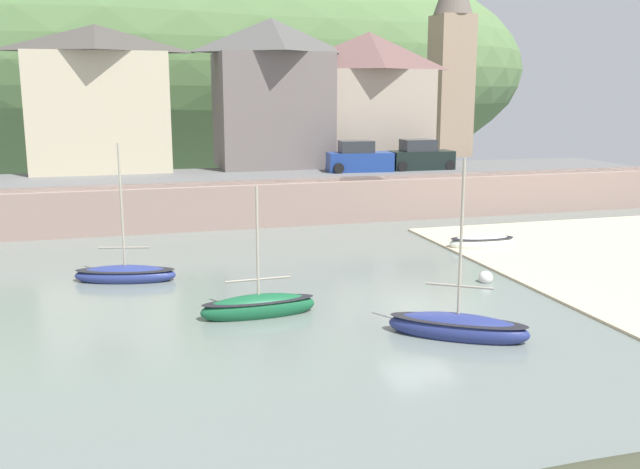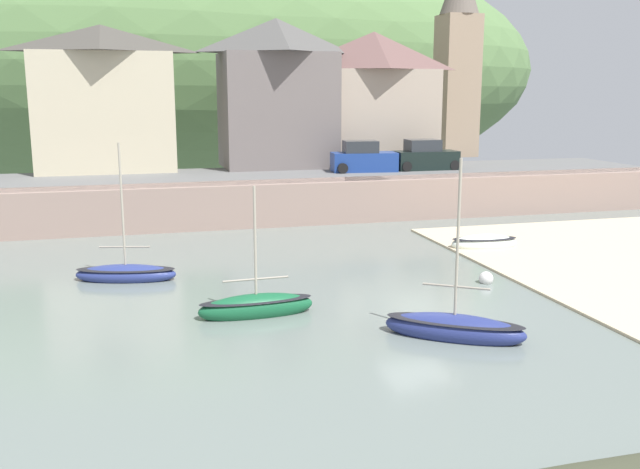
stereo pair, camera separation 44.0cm
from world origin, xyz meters
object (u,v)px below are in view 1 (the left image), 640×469
at_px(waterfront_building_centre, 272,92).
at_px(sailboat_far_left, 458,327).
at_px(sailboat_tall_mast, 482,242).
at_px(waterfront_building_right, 368,97).
at_px(parked_car_near_slipway, 359,159).
at_px(motorboat_with_cabin, 125,274).
at_px(waterfront_building_left, 99,98).
at_px(mooring_buoy, 486,278).
at_px(dinghy_open_wooden, 259,307).
at_px(parked_car_by_wall, 421,157).
at_px(church_with_spire, 452,54).

distance_m(waterfront_building_centre, sailboat_far_left, 29.15).
height_order(waterfront_building_centre, sailboat_tall_mast, waterfront_building_centre).
height_order(waterfront_building_right, parked_car_near_slipway, waterfront_building_right).
bearing_deg(sailboat_tall_mast, motorboat_with_cabin, -169.42).
bearing_deg(waterfront_building_left, mooring_buoy, -57.20).
xyz_separation_m(dinghy_open_wooden, mooring_buoy, (9.49, 1.71, -0.14)).
distance_m(waterfront_building_right, parked_car_near_slipway, 6.27).
xyz_separation_m(parked_car_by_wall, mooring_buoy, (-5.22, -18.30, -3.03)).
xyz_separation_m(motorboat_with_cabin, mooring_buoy, (13.74, -4.15, -0.11)).
height_order(waterfront_building_left, waterfront_building_right, waterfront_building_left).
height_order(waterfront_building_left, waterfront_building_centre, waterfront_building_centre).
bearing_deg(waterfront_building_right, waterfront_building_centre, 180.00).
distance_m(waterfront_building_centre, church_with_spire, 15.78).
bearing_deg(dinghy_open_wooden, waterfront_building_right, 60.31).
relative_size(waterfront_building_left, sailboat_tall_mast, 2.68).
bearing_deg(motorboat_with_cabin, parked_car_near_slipway, 58.07).
bearing_deg(parked_car_by_wall, dinghy_open_wooden, -125.39).
height_order(church_with_spire, parked_car_near_slipway, church_with_spire).
distance_m(waterfront_building_left, waterfront_building_right, 17.87).
xyz_separation_m(waterfront_building_right, church_with_spire, (8.18, 4.00, 3.25)).
xyz_separation_m(waterfront_building_left, mooring_buoy, (14.69, -22.80, -6.82)).
height_order(motorboat_with_cabin, sailboat_far_left, sailboat_far_left).
relative_size(waterfront_building_right, sailboat_tall_mast, 2.66).
bearing_deg(waterfront_building_centre, parked_car_near_slipway, -44.34).
bearing_deg(sailboat_tall_mast, waterfront_building_left, 141.20).
distance_m(church_with_spire, sailboat_far_left, 37.10).
bearing_deg(motorboat_with_cabin, sailboat_tall_mast, 19.22).
bearing_deg(mooring_buoy, sailboat_tall_mast, 62.76).
height_order(dinghy_open_wooden, parked_car_by_wall, dinghy_open_wooden).
height_order(motorboat_with_cabin, parked_car_by_wall, motorboat_with_cabin).
distance_m(waterfront_building_left, motorboat_with_cabin, 19.84).
relative_size(waterfront_building_left, parked_car_near_slipway, 2.12).
relative_size(dinghy_open_wooden, sailboat_tall_mast, 1.37).
xyz_separation_m(church_with_spire, sailboat_tall_mast, (-8.47, -21.19, -9.95)).
height_order(waterfront_building_right, sailboat_far_left, waterfront_building_right).
bearing_deg(sailboat_tall_mast, waterfront_building_right, 94.59).
relative_size(sailboat_far_left, parked_car_by_wall, 1.39).
bearing_deg(church_with_spire, parked_car_by_wall, -125.84).
distance_m(church_with_spire, parked_car_by_wall, 12.62).
distance_m(waterfront_building_left, sailboat_far_left, 30.97).
relative_size(waterfront_building_centre, mooring_buoy, 16.95).
xyz_separation_m(sailboat_tall_mast, motorboat_with_cabin, (-16.63, -1.46, -0.00)).
relative_size(sailboat_far_left, mooring_buoy, 10.04).
height_order(waterfront_building_right, motorboat_with_cabin, waterfront_building_right).
distance_m(waterfront_building_left, church_with_spire, 26.56).
relative_size(waterfront_building_centre, sailboat_tall_mast, 2.88).
xyz_separation_m(church_with_spire, mooring_buoy, (-11.36, -26.80, -10.06)).
xyz_separation_m(sailboat_far_left, parked_car_near_slipway, (4.98, 23.79, 2.89)).
height_order(waterfront_building_left, mooring_buoy, waterfront_building_left).
bearing_deg(sailboat_far_left, church_with_spire, 98.66).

